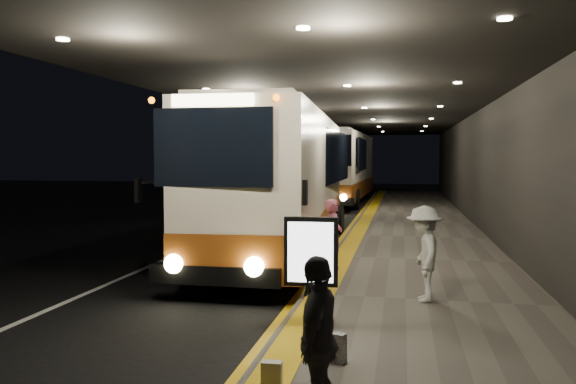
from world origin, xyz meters
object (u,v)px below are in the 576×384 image
(passenger_waiting_white, at_px, (424,254))
(bag_plain, at_px, (272,374))
(info_sign, at_px, (311,254))
(bag_polka, at_px, (334,347))
(passenger_waiting_grey, at_px, (318,340))
(coach_main, at_px, (283,188))
(coach_second, at_px, (341,170))
(stanchion_post, at_px, (321,258))
(passenger_boarding, at_px, (334,235))

(passenger_waiting_white, distance_m, bag_plain, 4.59)
(info_sign, bearing_deg, bag_polka, -71.20)
(passenger_waiting_grey, xyz_separation_m, bag_plain, (-0.63, 0.76, -0.67))
(coach_main, relative_size, passenger_waiting_white, 7.32)
(coach_second, bearing_deg, passenger_waiting_white, -78.83)
(bag_polka, height_order, stanchion_post, stanchion_post)
(stanchion_post, bearing_deg, coach_second, 95.12)
(passenger_waiting_white, bearing_deg, coach_second, -173.77)
(passenger_waiting_white, height_order, stanchion_post, passenger_waiting_white)
(info_sign, bearing_deg, bag_plain, -95.64)
(passenger_waiting_white, height_order, info_sign, passenger_waiting_white)
(passenger_boarding, xyz_separation_m, passenger_waiting_white, (1.89, -2.38, 0.04))
(coach_main, xyz_separation_m, bag_polka, (2.50, -8.74, -1.50))
(bag_polka, xyz_separation_m, bag_plain, (-0.58, -0.91, -0.04))
(passenger_boarding, bearing_deg, info_sign, -174.34)
(passenger_waiting_grey, relative_size, info_sign, 0.97)
(coach_second, relative_size, info_sign, 7.72)
(bag_plain, bearing_deg, coach_main, 101.25)
(bag_plain, xyz_separation_m, info_sign, (0.09, 2.12, 0.98))
(info_sign, bearing_deg, coach_main, 101.88)
(bag_polka, height_order, bag_plain, bag_polka)
(passenger_waiting_white, distance_m, passenger_waiting_grey, 5.06)
(coach_main, xyz_separation_m, passenger_waiting_white, (3.71, -5.48, -0.84))
(passenger_boarding, distance_m, stanchion_post, 1.61)
(stanchion_post, bearing_deg, coach_main, 110.60)
(coach_main, distance_m, passenger_waiting_grey, 10.75)
(coach_main, height_order, coach_second, coach_second)
(coach_second, xyz_separation_m, bag_polka, (2.71, -26.07, -1.61))
(coach_second, xyz_separation_m, passenger_boarding, (2.02, -20.43, -0.99))
(coach_second, xyz_separation_m, passenger_waiting_white, (3.92, -22.81, -0.94))
(coach_main, bearing_deg, bag_plain, -81.84)
(bag_polka, distance_m, info_sign, 1.62)
(coach_second, height_order, passenger_waiting_grey, coach_second)
(passenger_boarding, relative_size, info_sign, 0.96)
(coach_second, height_order, info_sign, coach_second)
(passenger_boarding, bearing_deg, bag_plain, -176.01)
(passenger_boarding, bearing_deg, bag_polka, -169.96)
(passenger_waiting_white, xyz_separation_m, bag_plain, (-1.79, -4.17, -0.70))
(passenger_waiting_white, xyz_separation_m, bag_polka, (-1.20, -3.26, -0.66))
(stanchion_post, bearing_deg, info_sign, -84.96)
(coach_main, bearing_deg, passenger_boarding, -62.77)
(coach_main, bearing_deg, passenger_waiting_grey, -79.32)
(coach_second, distance_m, passenger_boarding, 20.55)
(passenger_boarding, height_order, bag_plain, passenger_boarding)
(bag_plain, xyz_separation_m, stanchion_post, (-0.16, 4.96, 0.41))
(coach_second, xyz_separation_m, bag_plain, (2.13, -26.97, -1.65))
(bag_plain, bearing_deg, passenger_waiting_white, 66.79)
(passenger_waiting_white, bearing_deg, coach_main, -149.45)
(coach_second, bearing_deg, stanchion_post, -83.45)
(coach_main, height_order, passenger_boarding, coach_main)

